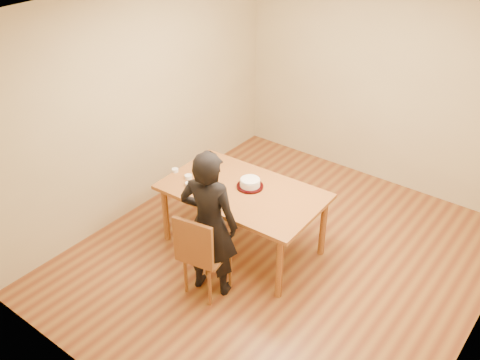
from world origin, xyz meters
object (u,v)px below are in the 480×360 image
Objects in this scene: dining_table at (243,192)px; person at (209,224)px; cake_plate at (250,186)px; cake at (250,183)px; dining_chair at (207,254)px.

person reaches higher than dining_table.
dining_table is at bearing -107.46° from cake_plate.
cake is at bearing 70.62° from dining_table.
cake_plate reaches higher than dining_chair.
cake is 0.14× the size of person.
person is at bearing -80.31° from dining_table.
cake is (-0.12, 0.86, 0.36)m from dining_chair.
dining_table is 0.12m from cake.
cake reaches higher than dining_table.
dining_table is 1.08× the size of person.
dining_chair is (0.15, -0.78, -0.28)m from dining_table.
cake_plate is at bearing -98.51° from person.
dining_chair is at bearing -80.96° from dining_table.
dining_table is 0.10m from cake_plate.
dining_table is 0.84m from dining_chair.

